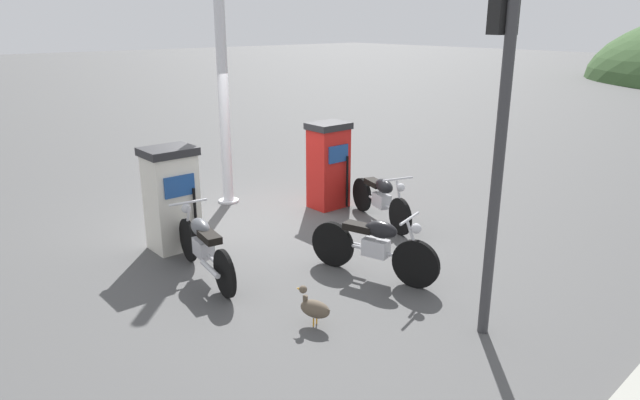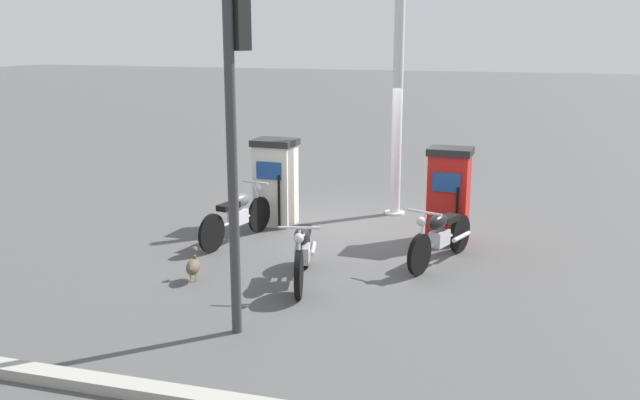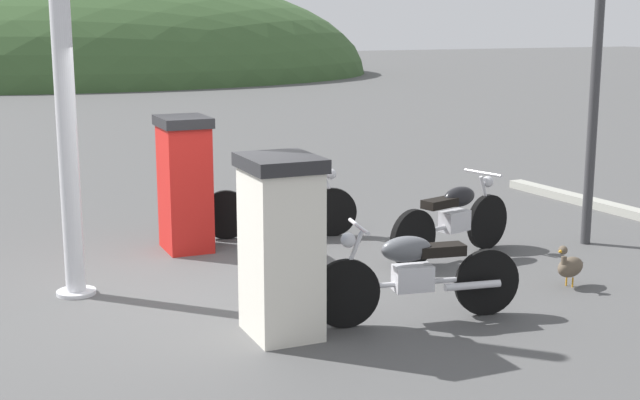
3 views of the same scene
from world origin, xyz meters
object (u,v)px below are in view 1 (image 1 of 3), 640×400
Objects in this scene: fuel_pump_near at (172,198)px; roadside_traffic_light at (501,93)px; motorcycle_near_pump at (203,245)px; motorcycle_far_pump at (381,198)px; fuel_pump_far at (329,165)px; canopy_support_pole at (223,85)px; wandering_duck at (314,308)px; motorcycle_extra at (374,245)px.

roadside_traffic_light is at bearing 18.37° from fuel_pump_near.
roadside_traffic_light is (3.35, 1.71, 2.25)m from motorcycle_near_pump.
motorcycle_far_pump is at bearing 68.86° from fuel_pump_near.
motorcycle_near_pump is 1.05× the size of motorcycle_far_pump.
fuel_pump_far is at bearing 159.70° from roadside_traffic_light.
fuel_pump_near reaches higher than motorcycle_far_pump.
motorcycle_far_pump is at bearing 26.56° from canopy_support_pole.
canopy_support_pole reaches higher than motorcycle_far_pump.
fuel_pump_near is 2.85m from canopy_support_pole.
roadside_traffic_light is 6.14m from canopy_support_pole.
canopy_support_pole reaches higher than motorcycle_near_pump.
motorcycle_near_pump is at bearing -69.86° from fuel_pump_far.
wandering_duck is at bearing -20.66° from canopy_support_pole.
wandering_duck is at bearing 8.28° from motorcycle_near_pump.
wandering_duck is 0.10× the size of canopy_support_pole.
canopy_support_pole is at bearing 176.25° from roadside_traffic_light.
wandering_duck is (2.00, -3.21, -0.23)m from motorcycle_far_pump.
motorcycle_far_pump is at bearing 151.41° from roadside_traffic_light.
fuel_pump_near is 0.40× the size of roadside_traffic_light.
canopy_support_pole is at bearing 175.95° from motorcycle_extra.
canopy_support_pole is at bearing 128.21° from fuel_pump_near.
motorcycle_extra reaches higher than motorcycle_near_pump.
fuel_pump_near is 3.59m from motorcycle_far_pump.
motorcycle_near_pump is (1.25, -3.41, -0.35)m from fuel_pump_far.
motorcycle_extra is at bearing -48.67° from motorcycle_far_pump.
wandering_duck is at bearing -58.11° from motorcycle_far_pump.
motorcycle_extra is 0.41× the size of canopy_support_pole.
motorcycle_far_pump is 3.63m from canopy_support_pole.
fuel_pump_far reaches higher than motorcycle_far_pump.
motorcycle_near_pump is 2.37m from motorcycle_extra.
motorcycle_far_pump is 2.27m from motorcycle_extra.
fuel_pump_near is at bearing -51.79° from canopy_support_pole.
canopy_support_pole is (-6.11, 0.40, -0.45)m from roadside_traffic_light.
fuel_pump_far is 3.24m from motorcycle_extra.
fuel_pump_near is 0.80× the size of motorcycle_near_pump.
wandering_duck is at bearing 2.01° from fuel_pump_near.
motorcycle_extra is 4.04× the size of wandering_duck.
motorcycle_far_pump is (1.29, 3.33, -0.36)m from fuel_pump_near.
canopy_support_pole reaches higher than wandering_duck.
roadside_traffic_light reaches higher than motorcycle_extra.
motorcycle_near_pump is at bearing -90.61° from motorcycle_far_pump.
fuel_pump_near reaches higher than motorcycle_near_pump.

